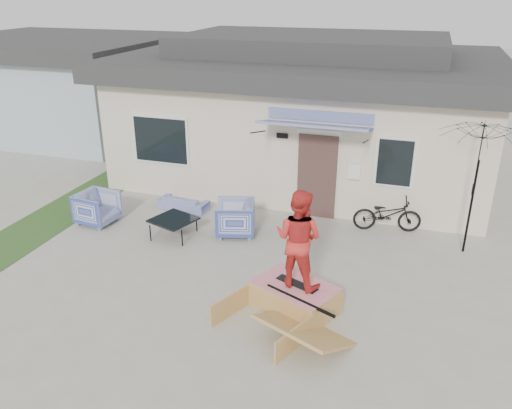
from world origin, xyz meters
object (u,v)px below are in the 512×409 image
(armchair_right, at_px, (235,216))
(skate_ramp, at_px, (295,297))
(skater, at_px, (299,237))
(patio_umbrella, at_px, (476,176))
(bicycle, at_px, (388,211))
(armchair_left, at_px, (97,206))
(coffee_table, at_px, (174,227))
(loveseat, at_px, (184,200))
(skateboard, at_px, (297,283))

(armchair_right, height_order, skate_ramp, armchair_right)
(armchair_right, bearing_deg, skater, 23.84)
(skater, bearing_deg, patio_umbrella, -119.89)
(bicycle, xyz_separation_m, patio_umbrella, (1.71, -0.55, 1.24))
(armchair_left, height_order, coffee_table, armchair_left)
(patio_umbrella, bearing_deg, bicycle, 162.01)
(bicycle, xyz_separation_m, skater, (-1.26, -3.74, 0.91))
(loveseat, relative_size, bicycle, 0.83)
(skate_ramp, bearing_deg, patio_umbrella, 70.82)
(bicycle, bearing_deg, armchair_right, 99.51)
(bicycle, distance_m, skateboard, 3.95)
(coffee_table, height_order, patio_umbrella, patio_umbrella)
(armchair_right, xyz_separation_m, skateboard, (2.08, -2.46, 0.05))
(armchair_left, distance_m, skateboard, 5.81)
(coffee_table, bearing_deg, loveseat, 106.90)
(bicycle, distance_m, skater, 4.05)
(bicycle, bearing_deg, patio_umbrella, -119.53)
(armchair_left, bearing_deg, patio_umbrella, -74.81)
(armchair_right, bearing_deg, skate_ramp, 23.09)
(loveseat, xyz_separation_m, patio_umbrella, (6.79, -0.20, 1.49))
(patio_umbrella, relative_size, skate_ramp, 1.17)
(skater, bearing_deg, armchair_left, -7.10)
(armchair_left, bearing_deg, coffee_table, -85.13)
(patio_umbrella, bearing_deg, skate_ramp, -132.73)
(bicycle, distance_m, patio_umbrella, 2.18)
(skateboard, bearing_deg, bicycle, 93.33)
(loveseat, bearing_deg, skateboard, 143.56)
(armchair_left, bearing_deg, armchair_right, -75.11)
(armchair_right, bearing_deg, bicycle, 94.71)
(coffee_table, bearing_deg, patio_umbrella, 11.32)
(armchair_right, distance_m, coffee_table, 1.43)
(armchair_left, relative_size, skateboard, 1.08)
(armchair_right, height_order, coffee_table, armchair_right)
(armchair_left, xyz_separation_m, coffee_table, (2.08, -0.08, -0.22))
(patio_umbrella, height_order, skate_ramp, patio_umbrella)
(armchair_right, distance_m, patio_umbrella, 5.26)
(skater, bearing_deg, skate_ramp, 79.49)
(armchair_left, height_order, bicycle, bicycle)
(skateboard, bearing_deg, loveseat, 160.41)
(loveseat, relative_size, patio_umbrella, 0.59)
(armchair_left, height_order, skater, skater)
(armchair_left, xyz_separation_m, armchair_right, (3.38, 0.46, 0.01))
(armchair_right, bearing_deg, patio_umbrella, 81.89)
(loveseat, height_order, armchair_right, armchair_right)
(armchair_right, relative_size, bicycle, 0.56)
(skate_ramp, relative_size, skateboard, 2.33)
(armchair_left, relative_size, bicycle, 0.55)
(patio_umbrella, height_order, skater, skater)
(skateboard, xyz_separation_m, skater, (0.00, 0.00, 0.92))
(skateboard, relative_size, skater, 0.45)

